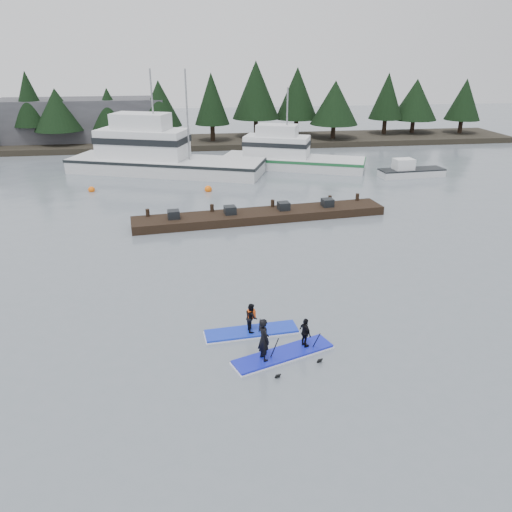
{
  "coord_description": "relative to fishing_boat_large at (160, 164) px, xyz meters",
  "views": [
    {
      "loc": [
        -3.11,
        -15.33,
        10.09
      ],
      "look_at": [
        0.0,
        6.0,
        1.1
      ],
      "focal_mm": 35.0,
      "sensor_mm": 36.0,
      "label": 1
    }
  ],
  "objects": [
    {
      "name": "buoy_c",
      "position": [
        20.72,
        -4.61,
        -0.72
      ],
      "size": [
        0.62,
        0.62,
        0.62
      ],
      "primitive_type": "sphere",
      "color": "orange",
      "rests_on": "ground"
    },
    {
      "name": "fishing_boat_large",
      "position": [
        0.0,
        0.0,
        0.0
      ],
      "size": [
        17.43,
        10.29,
        9.6
      ],
      "rotation": [
        0.0,
        0.0,
        -0.36
      ],
      "color": "silver",
      "rests_on": "ground"
    },
    {
      "name": "treeline",
      "position": [
        5.15,
        13.13,
        -0.72
      ],
      "size": [
        60.0,
        4.0,
        8.0
      ],
      "primitive_type": null,
      "color": "black",
      "rests_on": "ground"
    },
    {
      "name": "far_shore",
      "position": [
        5.15,
        13.13,
        -0.42
      ],
      "size": [
        70.0,
        8.0,
        0.6
      ],
      "primitive_type": "cube",
      "color": "#2D281E",
      "rests_on": "ground"
    },
    {
      "name": "buoy_b",
      "position": [
        3.78,
        -6.96,
        -0.72
      ],
      "size": [
        0.55,
        0.55,
        0.55
      ],
      "primitive_type": "sphere",
      "color": "orange",
      "rests_on": "ground"
    },
    {
      "name": "paddleboard_solo",
      "position": [
        4.25,
        -27.85,
        -0.39
      ],
      "size": [
        3.6,
        1.2,
        1.76
      ],
      "rotation": [
        0.0,
        0.0,
        0.08
      ],
      "color": "#1531C8",
      "rests_on": "ground"
    },
    {
      "name": "floating_dock",
      "position": [
        6.72,
        -14.31,
        -0.45
      ],
      "size": [
        16.26,
        3.89,
        0.54
      ],
      "primitive_type": "cube",
      "rotation": [
        0.0,
        0.0,
        0.11
      ],
      "color": "black",
      "rests_on": "ground"
    },
    {
      "name": "waterfront_building",
      "position": [
        -8.85,
        15.13,
        1.78
      ],
      "size": [
        18.0,
        6.0,
        5.0
      ],
      "primitive_type": "cube",
      "color": "#4C4C51",
      "rests_on": "ground"
    },
    {
      "name": "ground",
      "position": [
        5.15,
        -28.87,
        -0.72
      ],
      "size": [
        160.0,
        160.0,
        0.0
      ],
      "primitive_type": "plane",
      "color": "slate",
      "rests_on": "ground"
    },
    {
      "name": "buoy_a",
      "position": [
        -5.04,
        -5.76,
        -0.72
      ],
      "size": [
        0.5,
        0.5,
        0.5
      ],
      "primitive_type": "sphere",
      "color": "orange",
      "rests_on": "ground"
    },
    {
      "name": "paddleboard_duo",
      "position": [
        5.07,
        -29.56,
        -0.23
      ],
      "size": [
        3.8,
        2.08,
        2.21
      ],
      "rotation": [
        0.0,
        0.0,
        0.34
      ],
      "color": "#141FBE",
      "rests_on": "ground"
    },
    {
      "name": "fishing_boat_medium",
      "position": [
        11.54,
        0.15,
        -0.18
      ],
      "size": [
        13.15,
        8.19,
        7.81
      ],
      "rotation": [
        0.0,
        0.0,
        -0.39
      ],
      "color": "silver",
      "rests_on": "ground"
    },
    {
      "name": "skiff",
      "position": [
        21.18,
        -4.69,
        -0.4
      ],
      "size": [
        5.62,
        2.05,
        0.64
      ],
      "primitive_type": "cube",
      "rotation": [
        0.0,
        0.0,
        0.07
      ],
      "color": "silver",
      "rests_on": "ground"
    }
  ]
}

